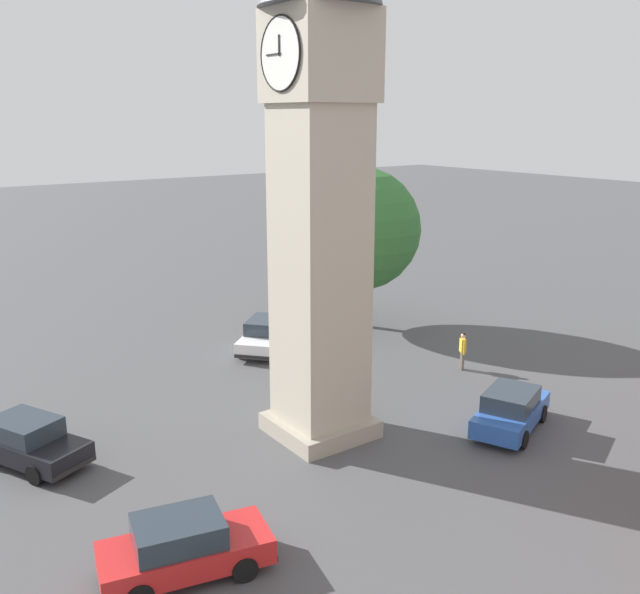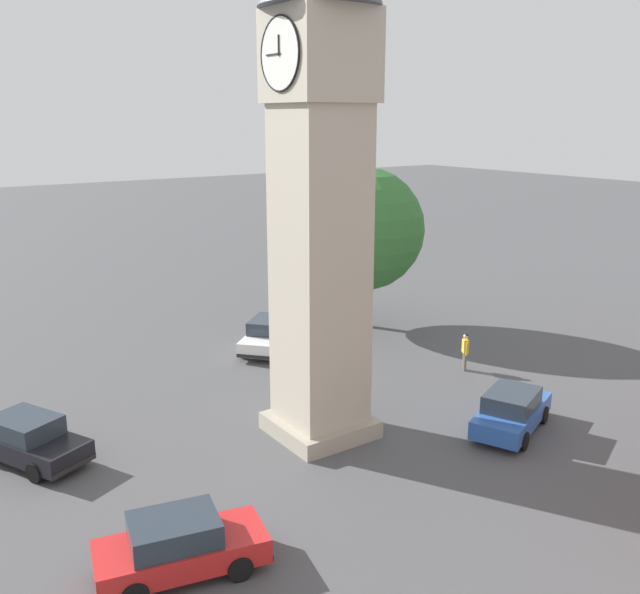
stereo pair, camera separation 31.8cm
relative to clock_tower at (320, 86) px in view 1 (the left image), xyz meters
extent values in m
plane|color=#4C4C4F|center=(0.00, 0.00, -11.73)|extent=(200.00, 200.00, 0.00)
cube|color=#A59C89|center=(0.00, 0.00, -11.43)|extent=(3.16, 3.16, 0.60)
cube|color=#B7AD99|center=(0.00, 0.00, -5.82)|extent=(2.53, 2.53, 10.62)
cube|color=#B7AD99|center=(0.00, 0.00, 0.88)|extent=(2.83, 2.83, 2.78)
cylinder|color=white|center=(0.00, 1.45, 0.88)|extent=(2.12, 0.04, 2.12)
torus|color=black|center=(0.00, 1.46, 0.88)|extent=(2.18, 0.06, 2.18)
cube|color=black|center=(0.00, 1.49, 1.11)|extent=(0.05, 0.02, 0.59)
cube|color=black|center=(0.32, 1.49, 0.88)|extent=(0.81, 0.02, 0.04)
cylinder|color=white|center=(0.00, -1.45, 0.88)|extent=(2.12, 0.04, 2.12)
torus|color=black|center=(0.00, -1.46, 0.88)|extent=(2.18, 0.06, 2.18)
cube|color=white|center=(8.70, -2.97, -11.14)|extent=(4.02, 4.18, 0.64)
cube|color=#28333D|center=(8.80, -3.08, -10.52)|extent=(2.57, 2.60, 0.64)
cylinder|color=black|center=(7.28, -2.60, -11.41)|extent=(0.59, 0.62, 0.64)
cylinder|color=black|center=(8.46, -1.52, -11.41)|extent=(0.59, 0.62, 0.64)
cylinder|color=black|center=(8.93, -4.42, -11.41)|extent=(0.59, 0.62, 0.64)
cylinder|color=black|center=(10.12, -3.34, -11.41)|extent=(0.59, 0.62, 0.64)
cube|color=black|center=(7.34, -1.48, -11.36)|extent=(1.31, 1.21, 0.16)
cube|color=#2D5BB7|center=(-3.70, -5.72, -11.14)|extent=(3.16, 4.44, 0.64)
cube|color=#28333D|center=(-3.76, -5.58, -10.52)|extent=(2.25, 2.54, 0.64)
cylinder|color=black|center=(-2.48, -6.54, -11.41)|extent=(0.45, 0.68, 0.64)
cylinder|color=black|center=(-3.96, -7.16, -11.41)|extent=(0.45, 0.68, 0.64)
cylinder|color=black|center=(-3.44, -4.27, -11.41)|extent=(0.45, 0.68, 0.64)
cylinder|color=black|center=(-4.91, -4.89, -11.41)|extent=(0.45, 0.68, 0.64)
cube|color=black|center=(-2.91, -7.58, -11.36)|extent=(1.58, 0.76, 0.16)
cube|color=red|center=(-4.41, 7.12, -11.14)|extent=(2.54, 4.37, 0.64)
cube|color=#28333D|center=(-4.38, 7.27, -10.52)|extent=(1.97, 2.39, 0.64)
cylinder|color=black|center=(-3.89, 5.75, -11.41)|extent=(0.35, 0.67, 0.64)
cylinder|color=black|center=(-5.45, 6.09, -11.41)|extent=(0.35, 0.67, 0.64)
cylinder|color=black|center=(-3.36, 8.15, -11.41)|extent=(0.35, 0.67, 0.64)
cube|color=black|center=(-4.84, 5.15, -11.36)|extent=(1.65, 0.47, 0.16)
cube|color=black|center=(3.60, 8.88, -11.14)|extent=(4.43, 3.30, 0.64)
cube|color=#28333D|center=(3.73, 8.95, -10.52)|extent=(2.57, 2.31, 0.64)
cylinder|color=black|center=(2.83, 7.63, -11.41)|extent=(0.67, 0.47, 0.64)
cylinder|color=black|center=(2.14, 9.07, -11.41)|extent=(0.67, 0.47, 0.64)
cylinder|color=black|center=(5.05, 8.69, -11.41)|extent=(0.67, 0.47, 0.64)
cube|color=black|center=(1.77, 8.01, -11.36)|extent=(0.83, 1.56, 0.16)
cylinder|color=#706656|center=(1.39, -8.68, -11.32)|extent=(0.13, 0.13, 0.82)
cylinder|color=#706656|center=(1.55, -8.77, -11.32)|extent=(0.13, 0.13, 0.82)
cube|color=gold|center=(1.47, -8.73, -10.61)|extent=(0.42, 0.37, 0.60)
cylinder|color=gold|center=(1.27, -8.61, -10.66)|extent=(0.09, 0.09, 0.60)
cylinder|color=gold|center=(1.67, -8.84, -10.66)|extent=(0.09, 0.09, 0.60)
sphere|color=beige|center=(1.47, -8.73, -10.16)|extent=(0.22, 0.22, 0.22)
sphere|color=black|center=(1.46, -8.74, -10.14)|extent=(0.20, 0.20, 0.20)
cylinder|color=brown|center=(9.30, -9.08, -10.24)|extent=(0.44, 0.44, 2.99)
sphere|color=#337033|center=(9.30, -9.08, -6.52)|extent=(6.36, 6.36, 6.36)
camera|label=1|loc=(-18.07, 12.83, -0.91)|focal=38.43mm
camera|label=2|loc=(-18.25, 12.57, -0.91)|focal=38.43mm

